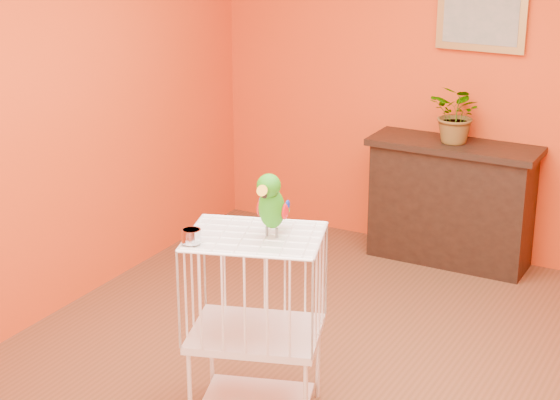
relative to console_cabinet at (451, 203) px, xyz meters
The scene contains 8 objects.
ground 2.09m from the console_cabinet, 87.84° to the right, with size 4.50×4.50×0.00m, color brown.
room_shell 2.34m from the console_cabinet, 87.84° to the right, with size 4.50×4.50×4.50m.
console_cabinet is the anchor object (origin of this frame).
potted_plant 0.60m from the console_cabinet, 65.88° to the right, with size 0.37×0.41×0.32m, color #26722D.
framed_picture 1.32m from the console_cabinet, 66.52° to the left, with size 0.62×0.04×0.50m.
birdcage 2.44m from the console_cabinet, 94.56° to the right, with size 0.76×0.67×0.99m.
feed_cup 2.76m from the console_cabinet, 98.66° to the right, with size 0.09×0.09×0.07m, color silver.
parrot 2.51m from the console_cabinet, 92.81° to the right, with size 0.16×0.29×0.33m.
Camera 1 is at (1.85, -4.03, 2.63)m, focal length 60.00 mm.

